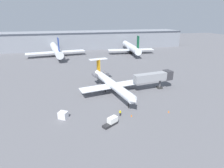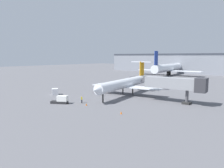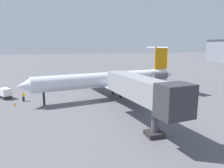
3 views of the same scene
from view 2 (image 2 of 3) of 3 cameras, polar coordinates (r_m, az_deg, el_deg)
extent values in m
cube|color=#5B5B60|center=(56.92, 1.20, -3.94)|extent=(400.00, 400.00, 0.10)
cylinder|color=silver|center=(61.18, 3.38, 0.17)|extent=(7.56, 26.82, 2.66)
cone|color=silver|center=(49.11, -4.22, -1.63)|extent=(2.89, 2.63, 2.53)
cone|color=silver|center=(74.11, 8.44, 1.36)|extent=(2.70, 2.97, 2.26)
cube|color=silver|center=(59.91, 8.59, -1.05)|extent=(10.29, 6.10, 0.24)
cube|color=silver|center=(64.90, -0.64, -0.32)|extent=(10.29, 6.10, 0.24)
cylinder|color=#595960|center=(69.64, 8.93, 1.30)|extent=(2.07, 3.42, 1.50)
cylinder|color=#595960|center=(71.39, 5.61, 1.50)|extent=(2.07, 3.42, 1.50)
cube|color=orange|center=(72.06, 7.92, 4.09)|extent=(0.83, 3.19, 4.57)
cube|color=silver|center=(71.97, 7.95, 5.82)|extent=(7.13, 3.61, 0.20)
cylinder|color=black|center=(51.81, -2.43, -3.83)|extent=(0.36, 0.36, 2.13)
cylinder|color=black|center=(62.61, 5.50, -1.90)|extent=(0.36, 0.36, 2.13)
cylinder|color=black|center=(64.01, 2.91, -1.67)|extent=(0.36, 0.36, 2.13)
cube|color=gray|center=(53.68, 15.83, 0.22)|extent=(13.89, 4.33, 2.60)
cube|color=#333338|center=(52.08, 22.57, -0.29)|extent=(2.79, 3.48, 3.20)
cylinder|color=#4C4C51|center=(53.19, 19.22, -3.25)|extent=(0.70, 0.70, 3.39)
cube|color=#262626|center=(53.47, 19.15, -4.77)|extent=(1.80, 1.80, 0.50)
cube|color=black|center=(52.05, -8.00, -4.56)|extent=(0.40, 0.39, 0.85)
cube|color=yellow|center=(51.90, -8.02, -3.77)|extent=(0.48, 0.45, 0.60)
sphere|color=tan|center=(51.82, -8.03, -3.32)|extent=(0.24, 0.24, 0.24)
cube|color=#262628|center=(52.58, -13.75, -4.72)|extent=(4.15, 3.26, 0.60)
cube|color=white|center=(52.08, -12.98, -3.74)|extent=(2.78, 2.44, 1.30)
cube|color=silver|center=(64.65, -14.84, -1.96)|extent=(2.72, 2.60, 1.81)
cone|color=orange|center=(42.04, 2.43, -7.59)|extent=(0.36, 0.36, 0.55)
cone|color=orange|center=(49.40, -6.80, -5.36)|extent=(0.36, 0.36, 0.55)
cube|color=gray|center=(149.22, 27.38, 4.77)|extent=(156.85, 23.20, 12.88)
cube|color=#333842|center=(138.11, 26.37, 7.11)|extent=(156.85, 0.60, 1.20)
cylinder|color=silver|center=(128.94, 14.83, 4.21)|extent=(9.99, 43.40, 4.27)
cube|color=navy|center=(110.39, 11.61, 6.74)|extent=(0.83, 4.00, 7.00)
cube|color=silver|center=(129.04, 14.80, 3.45)|extent=(36.78, 10.78, 0.30)
cube|color=black|center=(129.15, 14.78, 2.74)|extent=(1.20, 2.80, 2.40)
camera|label=1|loc=(53.26, -59.17, 18.52)|focal=29.71mm
camera|label=3|loc=(38.41, 41.28, 3.51)|focal=33.74mm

